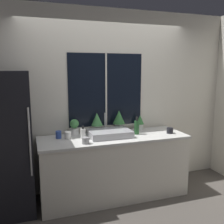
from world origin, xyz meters
name	(u,v)px	position (x,y,z in m)	size (l,w,h in m)	color
ground_plane	(122,207)	(0.00, 0.00, 0.00)	(14.00, 14.00, 0.00)	#4C4742
wall_back	(105,101)	(0.00, 0.73, 1.35)	(8.00, 0.09, 2.70)	silver
wall_right	(189,92)	(2.06, 1.50, 1.35)	(0.06, 7.00, 2.70)	silver
counter	(114,166)	(0.00, 0.33, 0.45)	(2.09, 0.69, 0.89)	silver
refrigerator	(4,144)	(-1.43, 0.37, 0.90)	(0.68, 0.66, 1.81)	black
sink	(110,133)	(-0.06, 0.35, 0.94)	(0.58, 0.45, 0.30)	#ADADB2
potted_plant_far_left	(74,127)	(-0.51, 0.59, 1.01)	(0.13, 0.13, 0.23)	white
potted_plant_center_left	(97,121)	(-0.17, 0.59, 1.07)	(0.17, 0.17, 0.30)	white
potted_plant_center_right	(119,119)	(0.17, 0.59, 1.07)	(0.18, 0.18, 0.32)	white
potted_plant_far_right	(140,122)	(0.52, 0.59, 1.01)	(0.13, 0.13, 0.23)	white
soap_bottle	(83,134)	(-0.44, 0.34, 0.97)	(0.07, 0.07, 0.18)	white
bottle_tall	(137,127)	(0.35, 0.34, 1.00)	(0.07, 0.07, 0.25)	#235128
mug_white	(68,135)	(-0.63, 0.42, 0.94)	(0.09, 0.09, 0.10)	white
mug_grey	(86,141)	(-0.45, 0.11, 0.93)	(0.09, 0.09, 0.08)	gray
mug_black	(170,131)	(0.84, 0.23, 0.93)	(0.09, 0.09, 0.08)	black
mug_blue	(59,135)	(-0.75, 0.47, 0.94)	(0.08, 0.08, 0.10)	#3351AD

